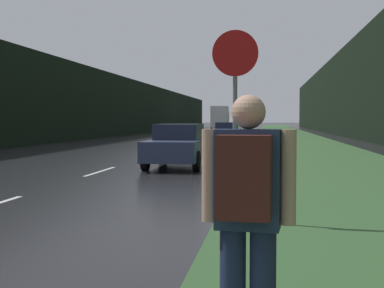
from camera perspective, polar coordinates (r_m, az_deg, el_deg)
name	(u,v)px	position (r m, az deg, el deg)	size (l,w,h in m)	color
grass_verge	(296,141)	(40.44, 11.05, 0.28)	(6.00, 240.00, 0.02)	#33562D
lane_stripe_c	(100,171)	(16.97, -9.74, -2.89)	(0.12, 3.00, 0.01)	silver
lane_stripe_d	(149,156)	(23.71, -4.60, -1.30)	(0.12, 3.00, 0.01)	silver
treeline_far_side	(106,105)	(52.69, -9.16, 4.10)	(2.00, 140.00, 6.03)	black
treeline_near_side	(358,90)	(51.08, 17.24, 5.48)	(2.00, 140.00, 8.55)	black
stop_sign	(235,103)	(8.41, 4.61, 4.33)	(0.72, 0.07, 3.02)	slate
hitchhiker_with_backpack	(247,212)	(3.51, 5.92, -7.20)	(0.62, 0.45, 1.78)	#1E2847
car_passing_near	(178,146)	(18.20, -1.46, -0.17)	(1.83, 4.56, 1.47)	#2D3856
car_passing_far	(227,131)	(40.56, 3.74, 1.35)	(2.02, 4.56, 1.41)	#2D3856
delivery_truck	(220,118)	(85.25, 3.03, 2.82)	(2.59, 7.66, 3.71)	gray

